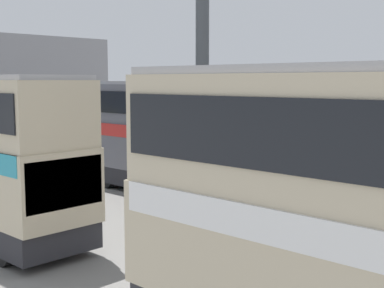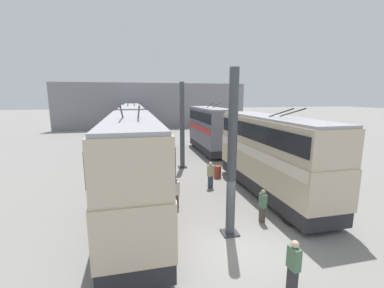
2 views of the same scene
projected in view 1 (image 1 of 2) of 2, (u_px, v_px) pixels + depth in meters
name	position (u px, v px, depth m)	size (l,w,h in m)	color
support_column_far	(202.00, 127.00, 15.95)	(0.71, 0.71, 7.26)	#42474C
bus_left_far	(170.00, 131.00, 22.86)	(9.05, 2.54, 5.49)	black
oil_drum	(335.00, 234.00, 15.51)	(0.58, 0.58, 0.92)	#933828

